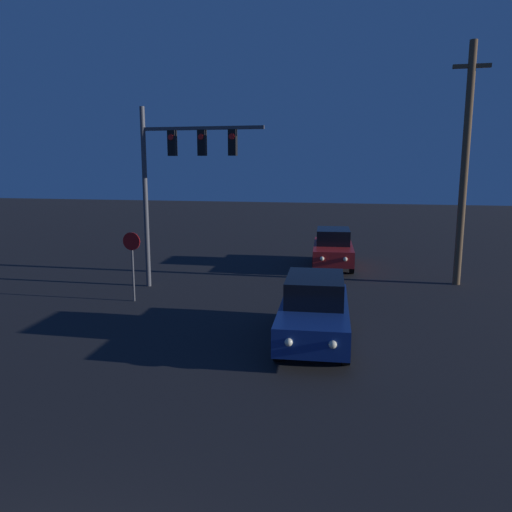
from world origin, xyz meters
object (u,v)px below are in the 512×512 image
Objects in this scene: car_far at (333,248)px; traffic_signal_mast at (177,166)px; car_near at (314,309)px; stop_sign at (132,255)px; utility_pole at (465,164)px.

traffic_signal_mast is (-5.39, -5.31, 3.66)m from car_far.
car_near is 6.95m from stop_sign.
car_far is at bearing 44.59° from traffic_signal_mast.
car_near is 8.18m from traffic_signal_mast.
car_near and car_far have the same top height.
car_far is 0.70× the size of traffic_signal_mast.
traffic_signal_mast reaches higher than car_near.
utility_pole is at bearing -125.90° from car_near.
car_near is 1.00× the size of car_far.
utility_pole is at bearing 148.69° from car_far.
traffic_signal_mast is 2.81× the size of stop_sign.
utility_pole reaches higher than traffic_signal_mast.
traffic_signal_mast is 0.74× the size of utility_pole.
traffic_signal_mast is 3.72m from stop_sign.
utility_pole is (4.79, 7.59, 3.75)m from car_near.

